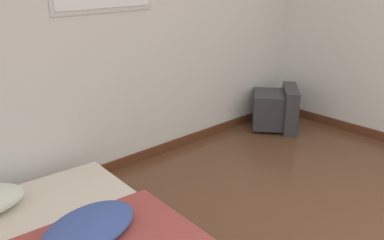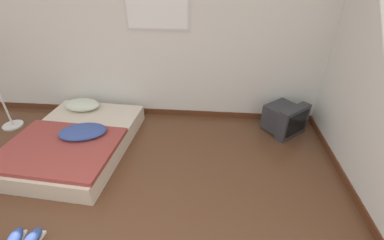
# 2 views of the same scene
# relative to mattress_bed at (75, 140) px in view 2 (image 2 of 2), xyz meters

# --- Properties ---
(wall_back) EXTENTS (7.34, 0.08, 2.60)m
(wall_back) POSITION_rel_mattress_bed_xyz_m (0.83, 1.02, 1.15)
(wall_back) COLOR silver
(wall_back) RESTS_ON ground_plane
(mattress_bed) EXTENTS (1.41, 1.79, 0.37)m
(mattress_bed) POSITION_rel_mattress_bed_xyz_m (0.00, 0.00, 0.00)
(mattress_bed) COLOR beige
(mattress_bed) RESTS_ON ground_plane
(crt_tv) EXTENTS (0.65, 0.65, 0.45)m
(crt_tv) POSITION_rel_mattress_bed_xyz_m (2.80, 0.66, 0.07)
(crt_tv) COLOR #333338
(crt_tv) RESTS_ON ground_plane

